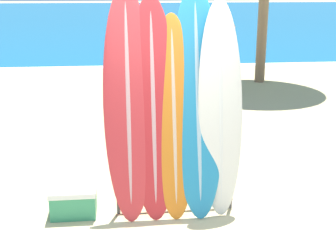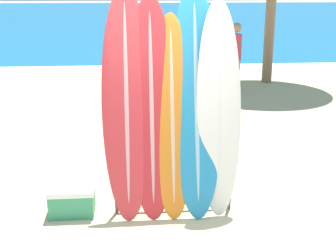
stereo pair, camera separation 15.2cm
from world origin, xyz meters
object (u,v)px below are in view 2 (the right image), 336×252
object	(u,v)px
surfboard_slot_0	(127,103)
surfboard_slot_2	(172,117)
surfboard_slot_3	(196,102)
surfboard_slot_1	(152,108)
surfboard_rack	(173,177)
surfboard_slot_4	(219,109)
person_mid_beach	(236,55)
person_near_water	(160,95)
cooler_box	(72,200)

from	to	relation	value
surfboard_slot_0	surfboard_slot_2	distance (m)	0.54
surfboard_slot_2	surfboard_slot_3	distance (m)	0.32
surfboard_slot_0	surfboard_slot_1	bearing A→B (deg)	-2.64
surfboard_rack	surfboard_slot_3	world-z (taller)	surfboard_slot_3
surfboard_rack	surfboard_slot_2	distance (m)	0.71
surfboard_slot_4	person_mid_beach	bearing A→B (deg)	75.72
surfboard_slot_2	person_near_water	world-z (taller)	surfboard_slot_2
person_near_water	surfboard_slot_4	bearing A→B (deg)	13.31
person_mid_beach	cooler_box	distance (m)	7.11
surfboard_slot_0	cooler_box	world-z (taller)	surfboard_slot_0
surfboard_slot_0	person_mid_beach	xyz separation A→B (m)	(2.63, 6.18, -0.37)
surfboard_slot_4	person_mid_beach	size ratio (longest dim) A/B	1.43
surfboard_slot_4	person_near_water	world-z (taller)	surfboard_slot_4
surfboard_slot_1	cooler_box	size ratio (longest dim) A/B	4.70
surfboard_rack	surfboard_slot_0	bearing A→B (deg)	168.31
surfboard_rack	cooler_box	size ratio (longest dim) A/B	2.60
person_near_water	surfboard_slot_0	bearing A→B (deg)	-16.43
surfboard_slot_0	surfboard_slot_4	size ratio (longest dim) A/B	1.06
person_mid_beach	cooler_box	size ratio (longest dim) A/B	3.23
surfboard_slot_0	surfboard_rack	bearing A→B (deg)	-11.69
cooler_box	person_mid_beach	bearing A→B (deg)	62.26
surfboard_rack	surfboard_slot_4	size ratio (longest dim) A/B	0.56
surfboard_slot_2	person_mid_beach	bearing A→B (deg)	71.21
surfboard_rack	surfboard_slot_3	bearing A→B (deg)	22.90
surfboard_slot_0	cooler_box	xyz separation A→B (m)	(-0.66, -0.07, -1.13)
surfboard_slot_0	person_mid_beach	world-z (taller)	surfboard_slot_0
surfboard_slot_4	surfboard_slot_2	bearing A→B (deg)	177.29
surfboard_rack	surfboard_slot_1	xyz separation A→B (m)	(-0.24, 0.10, 0.81)
surfboard_rack	surfboard_slot_4	xyz separation A→B (m)	(0.52, 0.04, 0.79)
surfboard_rack	surfboard_slot_2	size ratio (longest dim) A/B	0.60
surfboard_slot_0	surfboard_slot_4	xyz separation A→B (m)	(1.04, -0.07, -0.08)
surfboard_rack	person_near_water	distance (m)	2.09
surfboard_slot_4	surfboard_rack	bearing A→B (deg)	-175.29
surfboard_slot_2	surfboard_slot_3	world-z (taller)	surfboard_slot_3
surfboard_slot_2	person_mid_beach	world-z (taller)	surfboard_slot_2
surfboard_slot_3	cooler_box	bearing A→B (deg)	-177.01
surfboard_slot_0	surfboard_slot_2	world-z (taller)	surfboard_slot_0
surfboard_slot_0	surfboard_slot_1	xyz separation A→B (m)	(0.28, -0.01, -0.05)
surfboard_slot_3	surfboard_slot_4	world-z (taller)	surfboard_slot_3
person_near_water	cooler_box	bearing A→B (deg)	-32.10
surfboard_slot_1	surfboard_slot_3	size ratio (longest dim) A/B	0.96
surfboard_slot_3	surfboard_slot_0	bearing A→B (deg)	-179.69
surfboard_rack	surfboard_slot_0	distance (m)	1.02
surfboard_slot_1	cooler_box	xyz separation A→B (m)	(-0.94, -0.06, -1.07)
surfboard_rack	person_mid_beach	distance (m)	6.65
surfboard_slot_3	surfboard_slot_4	size ratio (longest dim) A/B	1.06
surfboard_rack	surfboard_slot_3	xyz separation A→B (m)	(0.27, 0.11, 0.87)
surfboard_rack	cooler_box	xyz separation A→B (m)	(-1.18, 0.04, -0.26)
cooler_box	person_near_water	bearing A→B (deg)	59.93
surfboard_slot_2	cooler_box	size ratio (longest dim) A/B	4.31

